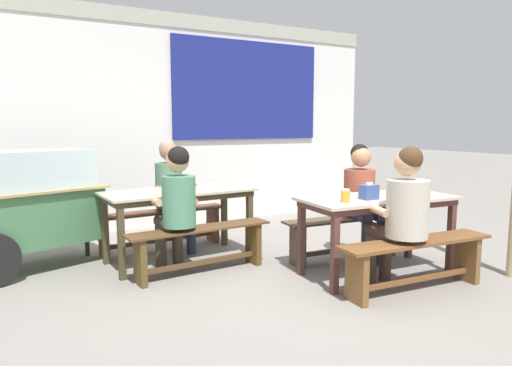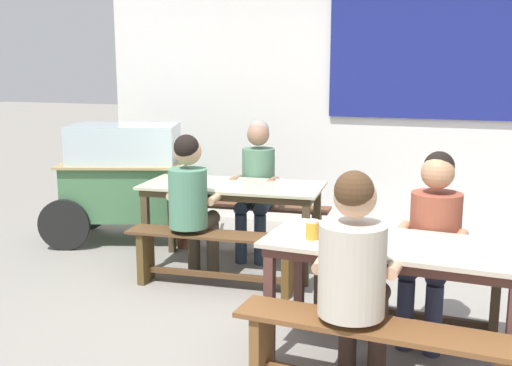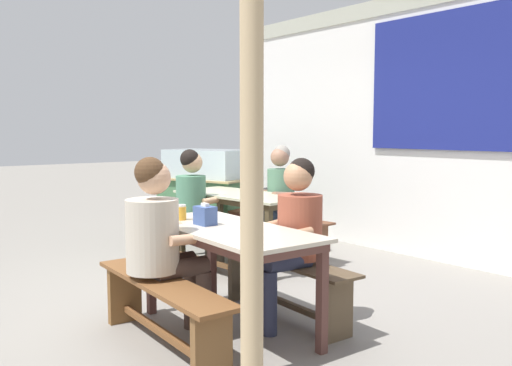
{
  "view_description": "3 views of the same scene",
  "coord_description": "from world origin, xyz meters",
  "px_view_note": "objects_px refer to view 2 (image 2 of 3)",
  "views": [
    {
      "loc": [
        -2.33,
        -3.66,
        1.46
      ],
      "look_at": [
        -0.21,
        0.31,
        0.89
      ],
      "focal_mm": 31.61,
      "sensor_mm": 36.0,
      "label": 1
    },
    {
      "loc": [
        1.15,
        -4.02,
        1.83
      ],
      "look_at": [
        -0.3,
        0.12,
        0.97
      ],
      "focal_mm": 43.1,
      "sensor_mm": 36.0,
      "label": 2
    },
    {
      "loc": [
        3.81,
        -2.65,
        1.46
      ],
      "look_at": [
        -0.28,
        0.73,
        0.94
      ],
      "focal_mm": 37.44,
      "sensor_mm": 36.0,
      "label": 3
    }
  ],
  "objects_px": {
    "person_left_back_turned": "(191,198)",
    "condiment_jar": "(312,230)",
    "dining_table_far": "(233,193)",
    "person_near_front": "(355,267)",
    "tissue_box": "(362,231)",
    "person_center_facing": "(257,179)",
    "bench_near_front": "(372,351)",
    "food_cart": "(124,174)",
    "bench_near_back": "(405,288)",
    "person_right_near_table": "(433,232)",
    "bench_far_front": "(214,253)",
    "dining_table_near": "(393,256)",
    "bench_far_back": "(249,221)"
  },
  "relations": [
    {
      "from": "bench_far_front",
      "to": "condiment_jar",
      "type": "xyz_separation_m",
      "value": [
        1.05,
        -0.92,
        0.53
      ]
    },
    {
      "from": "person_near_front",
      "to": "tissue_box",
      "type": "relative_size",
      "value": 8.02
    },
    {
      "from": "bench_near_back",
      "to": "bench_far_back",
      "type": "bearing_deg",
      "value": 140.59
    },
    {
      "from": "bench_far_front",
      "to": "food_cart",
      "type": "relative_size",
      "value": 0.85
    },
    {
      "from": "dining_table_far",
      "to": "condiment_jar",
      "type": "bearing_deg",
      "value": -53.0
    },
    {
      "from": "person_center_facing",
      "to": "person_near_front",
      "type": "bearing_deg",
      "value": -59.29
    },
    {
      "from": "dining_table_near",
      "to": "person_near_front",
      "type": "distance_m",
      "value": 0.49
    },
    {
      "from": "bench_near_front",
      "to": "person_right_near_table",
      "type": "bearing_deg",
      "value": 76.78
    },
    {
      "from": "bench_near_front",
      "to": "bench_far_back",
      "type": "bearing_deg",
      "value": 123.3
    },
    {
      "from": "dining_table_far",
      "to": "food_cart",
      "type": "relative_size",
      "value": 0.93
    },
    {
      "from": "person_left_back_turned",
      "to": "condiment_jar",
      "type": "height_order",
      "value": "person_left_back_turned"
    },
    {
      "from": "bench_near_front",
      "to": "tissue_box",
      "type": "height_order",
      "value": "tissue_box"
    },
    {
      "from": "person_left_back_turned",
      "to": "bench_far_front",
      "type": "bearing_deg",
      "value": -11.56
    },
    {
      "from": "bench_near_back",
      "to": "food_cart",
      "type": "bearing_deg",
      "value": 156.55
    },
    {
      "from": "person_left_back_turned",
      "to": "tissue_box",
      "type": "xyz_separation_m",
      "value": [
        1.57,
        -0.94,
        0.1
      ]
    },
    {
      "from": "bench_near_back",
      "to": "food_cart",
      "type": "distance_m",
      "value": 3.29
    },
    {
      "from": "person_near_front",
      "to": "tissue_box",
      "type": "distance_m",
      "value": 0.4
    },
    {
      "from": "bench_near_back",
      "to": "person_right_near_table",
      "type": "distance_m",
      "value": 0.47
    },
    {
      "from": "bench_near_front",
      "to": "tissue_box",
      "type": "distance_m",
      "value": 0.72
    },
    {
      "from": "bench_far_front",
      "to": "dining_table_far",
      "type": "bearing_deg",
      "value": 94.61
    },
    {
      "from": "tissue_box",
      "to": "bench_near_back",
      "type": "bearing_deg",
      "value": 70.36
    },
    {
      "from": "dining_table_far",
      "to": "person_near_front",
      "type": "distance_m",
      "value": 2.3
    },
    {
      "from": "condiment_jar",
      "to": "tissue_box",
      "type": "bearing_deg",
      "value": 4.29
    },
    {
      "from": "bench_near_back",
      "to": "bench_near_front",
      "type": "xyz_separation_m",
      "value": [
        -0.06,
        -1.06,
        0.02
      ]
    },
    {
      "from": "dining_table_far",
      "to": "dining_table_near",
      "type": "height_order",
      "value": "same"
    },
    {
      "from": "bench_far_front",
      "to": "person_left_back_turned",
      "type": "bearing_deg",
      "value": 168.44
    },
    {
      "from": "bench_far_front",
      "to": "food_cart",
      "type": "distance_m",
      "value": 1.8
    },
    {
      "from": "food_cart",
      "to": "tissue_box",
      "type": "bearing_deg",
      "value": -34.32
    },
    {
      "from": "dining_table_near",
      "to": "condiment_jar",
      "type": "xyz_separation_m",
      "value": [
        -0.48,
        -0.09,
        0.14
      ]
    },
    {
      "from": "person_right_near_table",
      "to": "person_left_back_turned",
      "type": "bearing_deg",
      "value": 168.05
    },
    {
      "from": "dining_table_far",
      "to": "bench_near_front",
      "type": "height_order",
      "value": "dining_table_far"
    },
    {
      "from": "dining_table_near",
      "to": "food_cart",
      "type": "distance_m",
      "value": 3.48
    },
    {
      "from": "person_center_facing",
      "to": "dining_table_near",
      "type": "bearing_deg",
      "value": -50.33
    },
    {
      "from": "bench_far_front",
      "to": "person_right_near_table",
      "type": "bearing_deg",
      "value": -12.0
    },
    {
      "from": "person_near_front",
      "to": "condiment_jar",
      "type": "distance_m",
      "value": 0.5
    },
    {
      "from": "food_cart",
      "to": "condiment_jar",
      "type": "height_order",
      "value": "food_cart"
    },
    {
      "from": "person_center_facing",
      "to": "condiment_jar",
      "type": "relative_size",
      "value": 10.83
    },
    {
      "from": "person_near_front",
      "to": "person_left_back_turned",
      "type": "bearing_deg",
      "value": 140.22
    },
    {
      "from": "food_cart",
      "to": "bench_near_front",
      "type": "bearing_deg",
      "value": -38.78
    },
    {
      "from": "person_near_front",
      "to": "person_right_near_table",
      "type": "height_order",
      "value": "person_near_front"
    },
    {
      "from": "person_left_back_turned",
      "to": "person_near_front",
      "type": "bearing_deg",
      "value": -39.78
    },
    {
      "from": "bench_near_front",
      "to": "tissue_box",
      "type": "bearing_deg",
      "value": 108.33
    },
    {
      "from": "bench_near_front",
      "to": "food_cart",
      "type": "height_order",
      "value": "food_cart"
    },
    {
      "from": "bench_far_back",
      "to": "condiment_jar",
      "type": "distance_m",
      "value": 2.33
    },
    {
      "from": "person_center_facing",
      "to": "tissue_box",
      "type": "height_order",
      "value": "person_center_facing"
    },
    {
      "from": "bench_near_front",
      "to": "person_center_facing",
      "type": "xyz_separation_m",
      "value": [
        -1.47,
        2.34,
        0.43
      ]
    },
    {
      "from": "bench_near_back",
      "to": "person_near_front",
      "type": "xyz_separation_m",
      "value": [
        -0.18,
        -0.99,
        0.45
      ]
    },
    {
      "from": "bench_near_front",
      "to": "person_near_front",
      "type": "bearing_deg",
      "value": 150.72
    },
    {
      "from": "person_near_front",
      "to": "condiment_jar",
      "type": "relative_size",
      "value": 10.75
    },
    {
      "from": "person_center_facing",
      "to": "person_near_front",
      "type": "relative_size",
      "value": 1.01
    }
  ]
}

